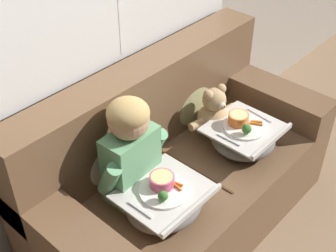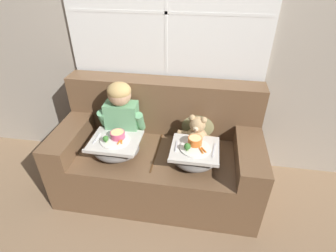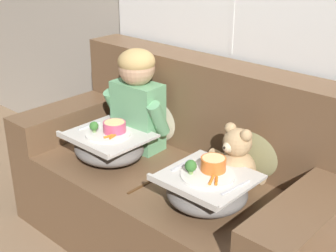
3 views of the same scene
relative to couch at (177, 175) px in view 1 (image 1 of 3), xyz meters
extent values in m
plane|color=#8E7051|center=(0.00, -0.06, -0.35)|extent=(14.00, 14.00, 0.00)
cube|color=brown|center=(0.00, -0.06, -0.12)|extent=(1.74, 0.85, 0.47)
cube|color=brown|center=(0.00, 0.25, 0.36)|extent=(1.74, 0.22, 0.50)
cube|color=brown|center=(-0.76, -0.06, 0.20)|extent=(0.22, 0.85, 0.17)
cube|color=brown|center=(0.76, -0.06, 0.20)|extent=(0.22, 0.85, 0.17)
cube|color=#513219|center=(0.00, -0.08, 0.12)|extent=(0.01, 0.59, 0.01)
ellipsoid|color=#C1B293|center=(-0.33, 0.17, 0.29)|extent=(0.37, 0.18, 0.39)
ellipsoid|color=#898456|center=(0.33, 0.17, 0.29)|extent=(0.35, 0.17, 0.36)
cube|color=#66A370|center=(-0.33, 0.01, 0.30)|extent=(0.28, 0.17, 0.37)
sphere|color=tan|center=(-0.33, 0.01, 0.57)|extent=(0.19, 0.19, 0.19)
ellipsoid|color=tan|center=(-0.33, 0.01, 0.60)|extent=(0.20, 0.20, 0.14)
cylinder|color=#66A370|center=(-0.48, -0.01, 0.33)|extent=(0.08, 0.15, 0.21)
cylinder|color=#66A370|center=(-0.17, 0.00, 0.33)|extent=(0.08, 0.15, 0.21)
sphere|color=tan|center=(0.33, 0.01, 0.21)|extent=(0.19, 0.19, 0.19)
sphere|color=tan|center=(0.33, 0.01, 0.34)|extent=(0.14, 0.14, 0.14)
sphere|color=tan|center=(0.28, 0.02, 0.40)|extent=(0.06, 0.06, 0.06)
sphere|color=tan|center=(0.37, 0.00, 0.40)|extent=(0.06, 0.06, 0.06)
sphere|color=beige|center=(0.32, -0.05, 0.34)|extent=(0.05, 0.05, 0.05)
sphere|color=black|center=(0.31, -0.06, 0.34)|extent=(0.02, 0.02, 0.02)
cylinder|color=tan|center=(0.21, 0.03, 0.23)|extent=(0.10, 0.06, 0.05)
cylinder|color=tan|center=(0.44, -0.01, 0.23)|extent=(0.10, 0.06, 0.05)
cylinder|color=tan|center=(0.27, -0.07, 0.14)|extent=(0.06, 0.09, 0.05)
cylinder|color=tan|center=(0.35, -0.09, 0.14)|extent=(0.06, 0.09, 0.05)
ellipsoid|color=slate|center=(-0.33, -0.20, 0.18)|extent=(0.39, 0.34, 0.13)
cube|color=beige|center=(-0.33, -0.20, 0.25)|extent=(0.41, 0.36, 0.01)
cube|color=beige|center=(-0.33, -0.38, 0.27)|extent=(0.41, 0.02, 0.02)
cylinder|color=white|center=(-0.33, -0.20, 0.26)|extent=(0.24, 0.24, 0.01)
cylinder|color=#D64C70|center=(-0.31, -0.17, 0.30)|extent=(0.12, 0.12, 0.05)
cylinder|color=#E5D189|center=(-0.31, -0.17, 0.32)|extent=(0.10, 0.10, 0.01)
sphere|color=#38702D|center=(-0.38, -0.25, 0.30)|extent=(0.05, 0.05, 0.05)
cylinder|color=#7A9E56|center=(-0.38, -0.25, 0.28)|extent=(0.02, 0.02, 0.02)
cylinder|color=orange|center=(-0.28, -0.24, 0.28)|extent=(0.02, 0.06, 0.01)
cylinder|color=orange|center=(-0.26, -0.23, 0.28)|extent=(0.02, 0.05, 0.01)
cube|color=silver|center=(-0.48, -0.20, 0.26)|extent=(0.01, 0.14, 0.01)
ellipsoid|color=slate|center=(0.33, -0.20, 0.18)|extent=(0.36, 0.35, 0.13)
cube|color=beige|center=(0.33, -0.20, 0.25)|extent=(0.38, 0.37, 0.01)
cube|color=beige|center=(0.33, -0.38, 0.27)|extent=(0.38, 0.02, 0.02)
cylinder|color=white|center=(0.33, -0.20, 0.26)|extent=(0.24, 0.24, 0.01)
cylinder|color=orange|center=(0.32, -0.16, 0.30)|extent=(0.11, 0.11, 0.06)
cylinder|color=#E5D189|center=(0.32, -0.16, 0.32)|extent=(0.10, 0.10, 0.01)
sphere|color=#38702D|center=(0.27, -0.25, 0.31)|extent=(0.05, 0.05, 0.05)
cylinder|color=#7A9E56|center=(0.27, -0.25, 0.28)|extent=(0.02, 0.02, 0.02)
cylinder|color=orange|center=(0.38, -0.24, 0.28)|extent=(0.04, 0.07, 0.01)
cylinder|color=orange|center=(0.39, -0.23, 0.28)|extent=(0.04, 0.06, 0.01)
cube|color=silver|center=(0.18, -0.20, 0.26)|extent=(0.02, 0.14, 0.01)
cube|color=silver|center=(0.47, -0.20, 0.26)|extent=(0.03, 0.17, 0.01)
camera|label=1|loc=(-1.45, -1.24, 1.82)|focal=50.00mm
camera|label=2|loc=(0.38, -1.83, 1.53)|focal=28.00mm
camera|label=3|loc=(1.39, -1.62, 1.25)|focal=50.00mm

